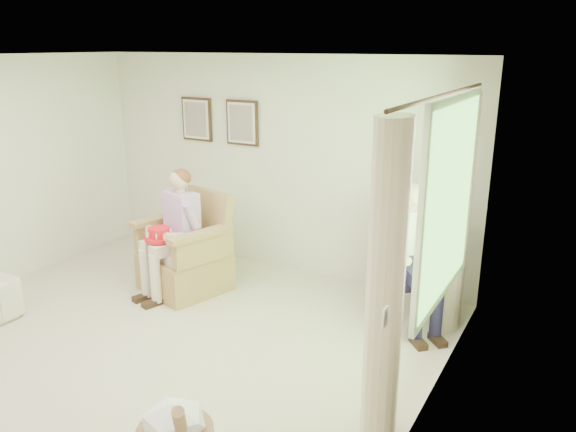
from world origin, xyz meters
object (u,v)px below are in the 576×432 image
object	(u,v)px
red_hat	(159,235)
wicker_armchair	(187,259)
wood_armchair	(413,265)
person_wicker	(176,224)
person_dark	(410,246)

from	to	relation	value
red_hat	wicker_armchair	bearing A→B (deg)	77.66
wicker_armchair	wood_armchair	xyz separation A→B (m)	(2.47, 0.55, 0.22)
person_wicker	red_hat	world-z (taller)	person_wicker
wicker_armchair	red_hat	world-z (taller)	wicker_armchair
wood_armchair	red_hat	distance (m)	2.70
wicker_armchair	person_wicker	xyz separation A→B (m)	(0.00, -0.15, 0.46)
person_dark	wood_armchair	bearing A→B (deg)	46.53
person_wicker	person_dark	world-z (taller)	person_dark
wood_armchair	person_wicker	size ratio (longest dim) A/B	0.76
person_dark	red_hat	distance (m)	2.64
wood_armchair	person_wicker	distance (m)	2.57
wicker_armchair	wood_armchair	size ratio (longest dim) A/B	1.06
wicker_armchair	person_wicker	distance (m)	0.49
wicker_armchair	person_dark	world-z (taller)	person_dark
red_hat	wood_armchair	bearing A→B (deg)	19.28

